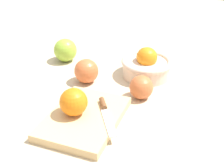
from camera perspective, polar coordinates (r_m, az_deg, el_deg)
The scene contains 8 objects.
ground_plane at distance 0.90m, azimuth -2.09°, elevation -2.10°, with size 2.40×2.40×0.00m, color beige.
bowl at distance 0.99m, azimuth 6.48°, elevation 3.65°, with size 0.16×0.16×0.10m.
cutting_board at distance 0.79m, azimuth -5.09°, elevation -6.41°, with size 0.24×0.18×0.02m, color #DBB77F.
orange_on_board at distance 0.77m, azimuth -7.21°, elevation -3.35°, with size 0.07×0.07×0.07m, color orange.
knife at distance 0.78m, azimuth -1.25°, elevation -5.12°, with size 0.14×0.09×0.01m.
apple_back_center at distance 0.87m, azimuth 5.52°, elevation -0.60°, with size 0.07×0.07×0.07m, color #CC6638.
apple_front_left at distance 0.95m, azimuth -4.82°, elevation 2.43°, with size 0.08×0.08×0.08m, color #CC6638.
apple_front_left_2 at distance 1.10m, azimuth -8.73°, elevation 6.27°, with size 0.08×0.08×0.08m, color #8EB738.
Camera 1 is at (0.72, 0.25, 0.48)m, focal length 48.86 mm.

